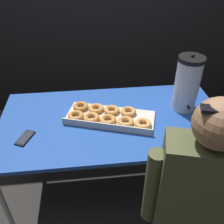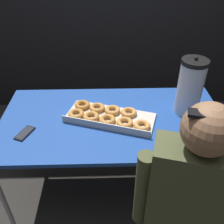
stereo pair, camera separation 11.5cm
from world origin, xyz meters
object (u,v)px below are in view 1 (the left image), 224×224
Objects in this scene: person_seated at (192,207)px; donut_box at (108,116)px; coffee_urn at (187,84)px; cell_phone at (25,138)px.

donut_box is at bearing -44.86° from person_seated.
coffee_urn reaches higher than donut_box.
coffee_urn is at bearing 35.25° from cell_phone.
person_seated is at bearing -104.12° from coffee_urn.
person_seated reaches higher than donut_box.
person_seated is at bearing -42.51° from donut_box.
coffee_urn is (0.56, 0.08, 0.18)m from donut_box.
person_seated reaches higher than cell_phone.
coffee_urn is 0.32× the size of person_seated.
donut_box reaches higher than cell_phone.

